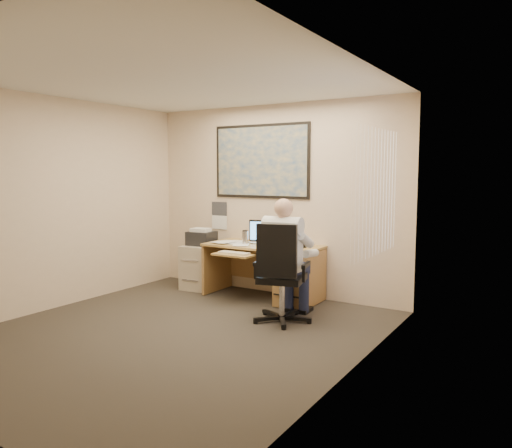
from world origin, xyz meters
The scene contains 8 objects.
room_shell centered at (0.00, 0.00, 1.35)m, with size 4.00×4.50×2.70m.
desk centered at (0.36, 1.90, 0.44)m, with size 1.60×0.97×1.07m.
world_map centered at (-0.22, 2.23, 1.90)m, with size 1.56×0.03×1.06m, color #1E4C93.
wall_calendar centered at (-0.97, 2.24, 1.08)m, with size 0.28×0.01×0.42m, color white.
window_blinds centered at (1.97, 0.80, 1.55)m, with size 0.06×1.40×1.30m, color beige, non-canonical shape.
filing_cabinet centered at (-1.06, 1.91, 0.39)m, with size 0.52×0.61×0.91m.
office_chair centered at (0.76, 1.01, 0.34)m, with size 0.85×0.85×1.17m.
person centered at (0.77, 1.10, 0.72)m, with size 0.59×0.84×1.44m, color silver, non-canonical shape.
Camera 1 is at (3.52, -3.96, 1.75)m, focal length 35.00 mm.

